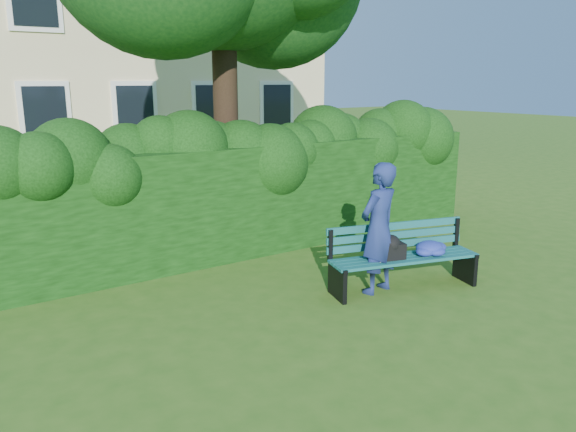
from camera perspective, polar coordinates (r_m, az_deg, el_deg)
ground at (r=7.77m, az=2.53°, el=-7.69°), size 80.00×80.00×0.00m
hedge at (r=9.29m, az=-5.61°, el=1.62°), size 10.00×1.00×1.80m
park_bench at (r=7.93m, az=12.02°, el=-3.74°), size 2.16×1.10×0.89m
man_reading at (r=7.60m, az=9.18°, el=-1.25°), size 0.72×0.55×1.79m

